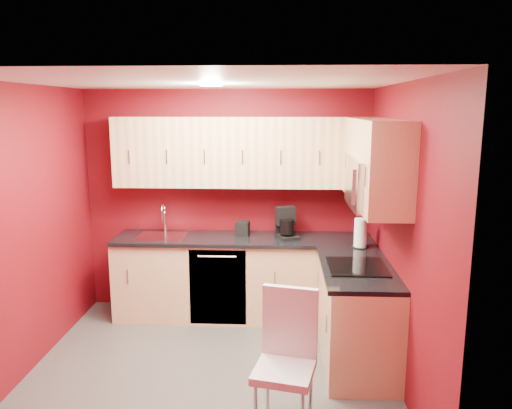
# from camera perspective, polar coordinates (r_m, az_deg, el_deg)

# --- Properties ---
(floor) EXTENTS (3.20, 3.20, 0.00)m
(floor) POSITION_cam_1_polar(r_m,az_deg,el_deg) (4.69, -5.12, -18.30)
(floor) COLOR #44423F
(floor) RESTS_ON ground
(ceiling) EXTENTS (3.20, 3.20, 0.00)m
(ceiling) POSITION_cam_1_polar(r_m,az_deg,el_deg) (4.10, -5.73, 13.82)
(ceiling) COLOR white
(ceiling) RESTS_ON wall_back
(wall_back) EXTENTS (3.20, 0.00, 3.20)m
(wall_back) POSITION_cam_1_polar(r_m,az_deg,el_deg) (5.68, -3.27, 0.38)
(wall_back) COLOR #630915
(wall_back) RESTS_ON floor
(wall_front) EXTENTS (3.20, 0.00, 3.20)m
(wall_front) POSITION_cam_1_polar(r_m,az_deg,el_deg) (2.82, -9.79, -10.87)
(wall_front) COLOR #630915
(wall_front) RESTS_ON floor
(wall_left) EXTENTS (0.00, 3.00, 3.00)m
(wall_left) POSITION_cam_1_polar(r_m,az_deg,el_deg) (4.73, -25.01, -2.82)
(wall_left) COLOR #630915
(wall_left) RESTS_ON floor
(wall_right) EXTENTS (0.00, 3.00, 3.00)m
(wall_right) POSITION_cam_1_polar(r_m,az_deg,el_deg) (4.30, 16.23, -3.49)
(wall_right) COLOR #630915
(wall_right) RESTS_ON floor
(base_cabinets_back) EXTENTS (2.80, 0.60, 0.87)m
(base_cabinets_back) POSITION_cam_1_polar(r_m,az_deg,el_deg) (5.59, -1.44, -8.45)
(base_cabinets_back) COLOR tan
(base_cabinets_back) RESTS_ON floor
(base_cabinets_right) EXTENTS (0.60, 1.30, 0.87)m
(base_cabinets_right) POSITION_cam_1_polar(r_m,az_deg,el_deg) (4.74, 11.38, -12.33)
(base_cabinets_right) COLOR tan
(base_cabinets_right) RESTS_ON floor
(countertop_back) EXTENTS (2.80, 0.63, 0.04)m
(countertop_back) POSITION_cam_1_polar(r_m,az_deg,el_deg) (5.44, -1.48, -3.98)
(countertop_back) COLOR black
(countertop_back) RESTS_ON base_cabinets_back
(countertop_right) EXTENTS (0.63, 1.27, 0.04)m
(countertop_right) POSITION_cam_1_polar(r_m,az_deg,el_deg) (4.56, 11.43, -7.15)
(countertop_right) COLOR black
(countertop_right) RESTS_ON base_cabinets_right
(upper_cabinets_back) EXTENTS (2.80, 0.35, 0.75)m
(upper_cabinets_back) POSITION_cam_1_polar(r_m,az_deg,el_deg) (5.41, -1.41, 6.02)
(upper_cabinets_back) COLOR #E6B682
(upper_cabinets_back) RESTS_ON wall_back
(upper_cabinets_right) EXTENTS (0.35, 1.55, 0.75)m
(upper_cabinets_right) POSITION_cam_1_polar(r_m,az_deg,el_deg) (4.59, 13.26, 5.62)
(upper_cabinets_right) COLOR #E6B682
(upper_cabinets_right) RESTS_ON wall_right
(microwave) EXTENTS (0.42, 0.76, 0.42)m
(microwave) POSITION_cam_1_polar(r_m,az_deg,el_deg) (4.37, 13.29, 2.36)
(microwave) COLOR silver
(microwave) RESTS_ON upper_cabinets_right
(cooktop) EXTENTS (0.50, 0.55, 0.01)m
(cooktop) POSITION_cam_1_polar(r_m,az_deg,el_deg) (4.52, 11.45, -6.98)
(cooktop) COLOR black
(cooktop) RESTS_ON countertop_right
(sink) EXTENTS (0.52, 0.42, 0.35)m
(sink) POSITION_cam_1_polar(r_m,az_deg,el_deg) (5.58, -10.74, -3.21)
(sink) COLOR silver
(sink) RESTS_ON countertop_back
(dishwasher_front) EXTENTS (0.60, 0.02, 0.82)m
(dishwasher_front) POSITION_cam_1_polar(r_m,az_deg,el_deg) (5.34, -4.39, -9.42)
(dishwasher_front) COLOR black
(dishwasher_front) RESTS_ON base_cabinets_back
(downlight) EXTENTS (0.20, 0.20, 0.01)m
(downlight) POSITION_cam_1_polar(r_m,az_deg,el_deg) (4.40, -5.13, 13.44)
(downlight) COLOR white
(downlight) RESTS_ON ceiling
(coffee_maker) EXTENTS (0.29, 0.32, 0.33)m
(coffee_maker) POSITION_cam_1_polar(r_m,az_deg,el_deg) (5.37, 3.66, -2.12)
(coffee_maker) COLOR black
(coffee_maker) RESTS_ON countertop_back
(napkin_holder) EXTENTS (0.16, 0.16, 0.15)m
(napkin_holder) POSITION_cam_1_polar(r_m,az_deg,el_deg) (5.51, -1.55, -2.75)
(napkin_holder) COLOR black
(napkin_holder) RESTS_ON countertop_back
(paper_towel) EXTENTS (0.20, 0.20, 0.29)m
(paper_towel) POSITION_cam_1_polar(r_m,az_deg,el_deg) (5.12, 11.85, -3.22)
(paper_towel) COLOR white
(paper_towel) RESTS_ON countertop_right
(dining_chair) EXTENTS (0.49, 0.51, 1.01)m
(dining_chair) POSITION_cam_1_polar(r_m,az_deg,el_deg) (3.73, 3.26, -17.67)
(dining_chair) COLOR silver
(dining_chair) RESTS_ON floor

